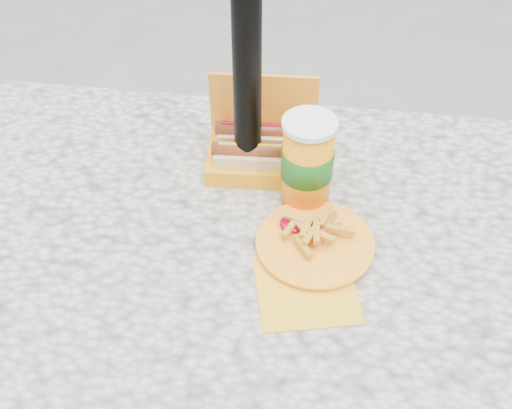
# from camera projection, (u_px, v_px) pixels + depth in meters

# --- Properties ---
(picnic_table) EXTENTS (1.20, 0.80, 0.75)m
(picnic_table) POSITION_uv_depth(u_px,v_px,m) (237.00, 271.00, 1.20)
(picnic_table) COLOR beige
(picnic_table) RESTS_ON ground
(umbrella_pole) EXTENTS (0.05, 0.05, 2.20)m
(umbrella_pole) POSITION_uv_depth(u_px,v_px,m) (246.00, 3.00, 1.00)
(umbrella_pole) COLOR black
(umbrella_pole) RESTS_ON ground
(hotdog_box) EXTENTS (0.21, 0.15, 0.17)m
(hotdog_box) POSITION_uv_depth(u_px,v_px,m) (262.00, 150.00, 1.23)
(hotdog_box) COLOR orange
(hotdog_box) RESTS_ON picnic_table
(fries_plate) EXTENTS (0.21, 0.29, 0.04)m
(fries_plate) POSITION_uv_depth(u_px,v_px,m) (313.00, 245.00, 1.09)
(fries_plate) COLOR gold
(fries_plate) RESTS_ON picnic_table
(soda_cup) EXTENTS (0.09, 0.09, 0.18)m
(soda_cup) POSITION_uv_depth(u_px,v_px,m) (307.00, 162.00, 1.12)
(soda_cup) COLOR orange
(soda_cup) RESTS_ON picnic_table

